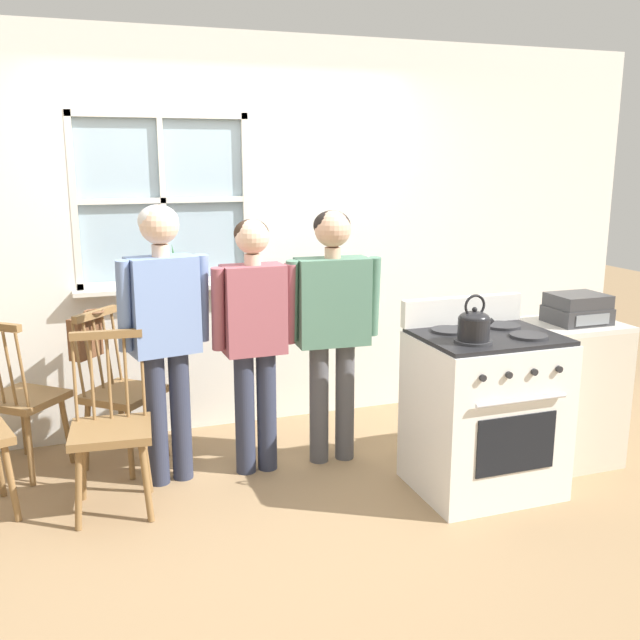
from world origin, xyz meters
TOP-DOWN VIEW (x-y plane):
  - ground_plane at (0.00, 0.00)m, footprint 16.00×16.00m
  - wall_back at (0.02, 1.40)m, footprint 6.40×0.16m
  - chair_by_window at (-0.82, 0.93)m, footprint 0.58×0.58m
  - chair_center_cluster at (-0.91, 0.32)m, footprint 0.46×0.44m
  - chair_near_stove at (-1.40, 1.00)m, footprint 0.58×0.58m
  - person_elderly_left at (-0.58, 0.57)m, footprint 0.54×0.28m
  - person_teen_center at (-0.06, 0.54)m, footprint 0.51×0.23m
  - person_adult_right at (0.44, 0.54)m, footprint 0.60×0.24m
  - stove at (1.12, -0.12)m, footprint 0.78×0.68m
  - kettle at (0.95, -0.25)m, footprint 0.21×0.17m
  - potted_plant at (-0.42, 1.31)m, footprint 0.14×0.14m
  - handbag at (-1.00, 1.08)m, footprint 0.25×0.25m
  - side_counter at (1.84, 0.05)m, footprint 0.55×0.50m
  - stereo at (1.84, 0.03)m, footprint 0.34×0.29m

SIDE VIEW (x-z plane):
  - ground_plane at x=0.00m, z-range 0.00..0.00m
  - side_counter at x=1.84m, z-range 0.00..0.90m
  - chair_by_window at x=-0.82m, z-range -0.03..0.94m
  - chair_center_cluster at x=-0.91m, z-range -0.03..0.94m
  - chair_near_stove at x=-1.40m, z-range -0.03..0.94m
  - stove at x=1.12m, z-range -0.07..1.01m
  - handbag at x=-1.00m, z-range 0.65..0.96m
  - person_teen_center at x=-0.06m, z-range 0.16..1.70m
  - person_adult_right at x=0.44m, z-range 0.19..1.77m
  - stereo at x=1.84m, z-range 0.90..1.08m
  - person_elderly_left at x=-0.58m, z-range 0.19..1.82m
  - kettle at x=0.95m, z-range 0.90..1.15m
  - potted_plant at x=-0.42m, z-range 0.98..1.27m
  - wall_back at x=0.02m, z-range -0.02..2.68m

